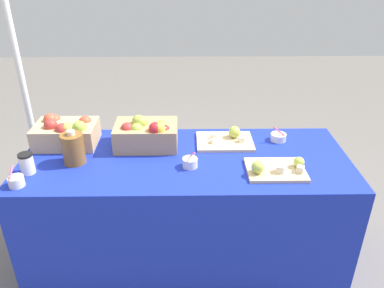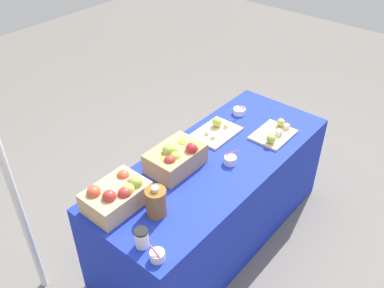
{
  "view_description": "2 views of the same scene",
  "coord_description": "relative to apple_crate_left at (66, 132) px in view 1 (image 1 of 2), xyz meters",
  "views": [
    {
      "loc": [
        0.01,
        -1.93,
        1.85
      ],
      "look_at": [
        0.04,
        -0.01,
        0.83
      ],
      "focal_mm": 35.77,
      "sensor_mm": 36.0,
      "label": 1
    },
    {
      "loc": [
        -1.83,
        -1.33,
        2.52
      ],
      "look_at": [
        -0.17,
        0.07,
        0.93
      ],
      "focal_mm": 39.37,
      "sensor_mm": 36.0,
      "label": 2
    }
  ],
  "objects": [
    {
      "name": "ground_plane",
      "position": [
        0.73,
        -0.18,
        -0.82
      ],
      "size": [
        10.0,
        10.0,
        0.0
      ],
      "primitive_type": "plane",
      "color": "slate"
    },
    {
      "name": "table",
      "position": [
        0.73,
        -0.18,
        -0.45
      ],
      "size": [
        1.9,
        0.76,
        0.74
      ],
      "primitive_type": "cube",
      "color": "#192DB7",
      "rests_on": "ground_plane"
    },
    {
      "name": "apple_crate_left",
      "position": [
        0.0,
        0.0,
        0.0
      ],
      "size": [
        0.37,
        0.26,
        0.18
      ],
      "color": "tan",
      "rests_on": "table"
    },
    {
      "name": "apple_crate_middle",
      "position": [
        0.49,
        -0.03,
        0.0
      ],
      "size": [
        0.37,
        0.25,
        0.19
      ],
      "color": "tan",
      "rests_on": "table"
    },
    {
      "name": "cutting_board_front",
      "position": [
        1.22,
        -0.34,
        -0.06
      ],
      "size": [
        0.32,
        0.24,
        0.09
      ],
      "color": "#D1B284",
      "rests_on": "table"
    },
    {
      "name": "cutting_board_back",
      "position": [
        0.98,
        0.01,
        -0.06
      ],
      "size": [
        0.35,
        0.25,
        0.09
      ],
      "color": "#D1B284",
      "rests_on": "table"
    },
    {
      "name": "sample_bowl_near",
      "position": [
        0.75,
        -0.28,
        -0.05
      ],
      "size": [
        0.08,
        0.09,
        0.11
      ],
      "color": "silver",
      "rests_on": "table"
    },
    {
      "name": "sample_bowl_mid",
      "position": [
        -0.14,
        -0.46,
        -0.05
      ],
      "size": [
        0.08,
        0.08,
        0.11
      ],
      "color": "silver",
      "rests_on": "table"
    },
    {
      "name": "sample_bowl_far",
      "position": [
        1.31,
        0.03,
        -0.06
      ],
      "size": [
        0.1,
        0.1,
        0.1
      ],
      "color": "silver",
      "rests_on": "table"
    },
    {
      "name": "cider_jug",
      "position": [
        0.1,
        -0.22,
        0.01
      ],
      "size": [
        0.13,
        0.13,
        0.2
      ],
      "color": "brown",
      "rests_on": "table"
    },
    {
      "name": "coffee_cup",
      "position": [
        -0.12,
        -0.33,
        -0.02
      ],
      "size": [
        0.08,
        0.08,
        0.12
      ],
      "color": "silver",
      "rests_on": "table"
    },
    {
      "name": "tent_pole",
      "position": [
        -0.4,
        0.43,
        0.18
      ],
      "size": [
        0.04,
        0.04,
        2.01
      ],
      "primitive_type": "cylinder",
      "color": "white",
      "rests_on": "ground_plane"
    }
  ]
}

